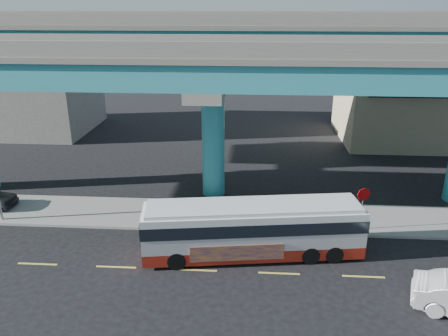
{
  "coord_description": "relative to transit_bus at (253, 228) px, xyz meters",
  "views": [
    {
      "loc": [
        2.56,
        -18.31,
        12.16
      ],
      "look_at": [
        1.05,
        4.0,
        3.74
      ],
      "focal_mm": 35.0,
      "sensor_mm": 36.0,
      "label": 1
    }
  ],
  "objects": [
    {
      "name": "transit_bus",
      "position": [
        0.0,
        0.0,
        0.0
      ],
      "size": [
        11.32,
        3.94,
        2.85
      ],
      "rotation": [
        0.0,
        0.0,
        0.14
      ],
      "color": "maroon",
      "rests_on": "ground"
    },
    {
      "name": "viaduct",
      "position": [
        -2.71,
        7.76,
        7.58
      ],
      "size": [
        52.0,
        12.4,
        11.7
      ],
      "color": "teal",
      "rests_on": "ground"
    },
    {
      "name": "ground",
      "position": [
        -2.71,
        -1.34,
        -1.56
      ],
      "size": [
        120.0,
        120.0,
        0.0
      ],
      "primitive_type": "plane",
      "color": "black",
      "rests_on": "ground"
    },
    {
      "name": "sidewalk",
      "position": [
        -2.71,
        4.16,
        -1.49
      ],
      "size": [
        70.0,
        4.0,
        0.15
      ],
      "primitive_type": "cube",
      "color": "gray",
      "rests_on": "ground"
    },
    {
      "name": "building_concrete",
      "position": [
        -22.71,
        22.66,
        2.94
      ],
      "size": [
        12.0,
        10.0,
        9.0
      ],
      "primitive_type": "cube",
      "color": "gray",
      "rests_on": "ground"
    },
    {
      "name": "stop_sign",
      "position": [
        6.06,
        2.84,
        0.42
      ],
      "size": [
        0.75,
        0.21,
        2.55
      ],
      "rotation": [
        0.0,
        0.0,
        -0.15
      ],
      "color": "gray",
      "rests_on": "sidewalk"
    },
    {
      "name": "building_beige",
      "position": [
        15.29,
        21.64,
        1.95
      ],
      "size": [
        14.0,
        10.23,
        7.0
      ],
      "color": "tan",
      "rests_on": "ground"
    },
    {
      "name": "lane_markings",
      "position": [
        -2.71,
        -1.64,
        -1.56
      ],
      "size": [
        58.0,
        0.12,
        0.01
      ],
      "color": "#D8C64C",
      "rests_on": "ground"
    }
  ]
}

